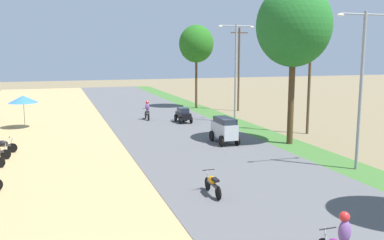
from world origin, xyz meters
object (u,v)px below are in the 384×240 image
object	(u,v)px
car_van_silver	(224,129)
motorbike_ahead_third	(147,111)
utility_pole_near	(239,68)
median_tree_second	(294,26)
streetlamp_mid	(236,67)
median_tree_third	(196,44)
vendor_umbrella	(23,99)
car_hatchback_black	(183,114)
parked_motorbike_seventh	(1,145)
motorbike_ahead_second	(213,183)
streetlamp_near	(361,80)
utility_pole_far	(310,64)

from	to	relation	value
car_van_silver	motorbike_ahead_third	size ratio (longest dim) A/B	1.34
utility_pole_near	car_van_silver	size ratio (longest dim) A/B	3.44
median_tree_second	utility_pole_near	world-z (taller)	median_tree_second
streetlamp_mid	car_van_silver	distance (m)	9.28
median_tree_third	vendor_umbrella	bearing A→B (deg)	-155.38
streetlamp_mid	motorbike_ahead_third	bearing A→B (deg)	152.50
utility_pole_near	car_van_silver	distance (m)	16.40
vendor_umbrella	car_hatchback_black	xyz separation A→B (m)	(12.44, -1.25, -1.56)
parked_motorbike_seventh	motorbike_ahead_second	size ratio (longest dim) A/B	1.00
car_hatchback_black	motorbike_ahead_second	xyz separation A→B (m)	(-4.07, -17.77, -0.17)
median_tree_third	car_hatchback_black	bearing A→B (deg)	-114.85
car_hatchback_black	parked_motorbike_seventh	bearing A→B (deg)	-151.26
parked_motorbike_seventh	streetlamp_near	xyz separation A→B (m)	(17.36, -9.09, 3.97)
median_tree_third	streetlamp_mid	world-z (taller)	median_tree_third
streetlamp_mid	motorbike_ahead_second	size ratio (longest dim) A/B	4.49
median_tree_second	streetlamp_near	bearing A→B (deg)	-89.74
parked_motorbike_seventh	car_hatchback_black	xyz separation A→B (m)	(13.18, 7.23, 0.19)
parked_motorbike_seventh	streetlamp_mid	distance (m)	18.85
parked_motorbike_seventh	motorbike_ahead_second	xyz separation A→B (m)	(9.12, -10.54, 0.02)
streetlamp_near	motorbike_ahead_second	xyz separation A→B (m)	(-8.24, -1.45, -3.95)
streetlamp_near	streetlamp_mid	world-z (taller)	streetlamp_mid
utility_pole_near	motorbike_ahead_third	xyz separation A→B (m)	(-10.07, -3.25, -3.47)
vendor_umbrella	streetlamp_mid	bearing A→B (deg)	-8.28
utility_pole_near	motorbike_ahead_third	bearing A→B (deg)	-162.09
utility_pole_far	motorbike_ahead_third	size ratio (longest dim) A/B	5.38
median_tree_third	car_hatchback_black	distance (m)	11.42
median_tree_second	streetlamp_mid	world-z (taller)	median_tree_second
streetlamp_near	streetlamp_mid	size ratio (longest dim) A/B	0.96
median_tree_third	utility_pole_far	distance (m)	16.42
parked_motorbike_seventh	vendor_umbrella	xyz separation A→B (m)	(0.74, 8.48, 1.75)
parked_motorbike_seventh	motorbike_ahead_third	xyz separation A→B (m)	(10.61, 9.57, 0.30)
median_tree_second	streetlamp_near	distance (m)	6.97
streetlamp_mid	motorbike_ahead_second	distance (m)	18.99
motorbike_ahead_second	utility_pole_near	bearing A→B (deg)	63.67
motorbike_ahead_third	median_tree_third	bearing A→B (deg)	44.23
vendor_umbrella	streetlamp_near	world-z (taller)	streetlamp_near
vendor_umbrella	car_van_silver	size ratio (longest dim) A/B	1.05
streetlamp_near	car_van_silver	xyz separation A→B (m)	(-4.02, 7.64, -3.50)
median_tree_second	utility_pole_far	world-z (taller)	median_tree_second
median_tree_third	streetlamp_near	size ratio (longest dim) A/B	1.12
car_hatchback_black	motorbike_ahead_third	bearing A→B (deg)	137.61
streetlamp_near	car_hatchback_black	size ratio (longest dim) A/B	3.86
median_tree_second	utility_pole_far	size ratio (longest dim) A/B	1.03
parked_motorbike_seventh	streetlamp_mid	world-z (taller)	streetlamp_mid
median_tree_second	median_tree_third	bearing A→B (deg)	90.19
median_tree_third	motorbike_ahead_third	xyz separation A→B (m)	(-6.66, -6.48, -5.87)
utility_pole_far	car_hatchback_black	distance (m)	11.09
median_tree_second	motorbike_ahead_third	bearing A→B (deg)	118.57
parked_motorbike_seventh	vendor_umbrella	size ratio (longest dim) A/B	0.71
streetlamp_near	utility_pole_near	distance (m)	22.17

